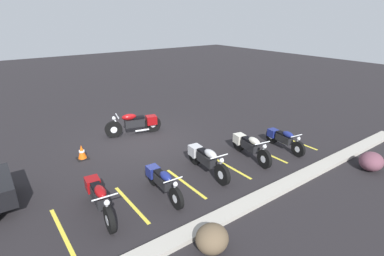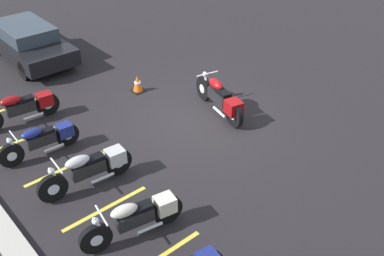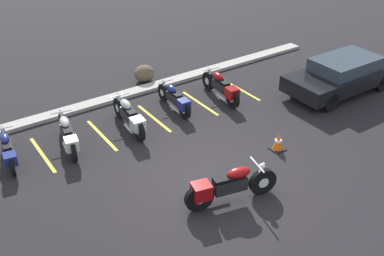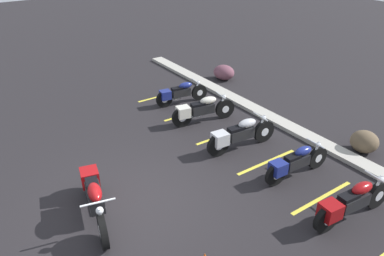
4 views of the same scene
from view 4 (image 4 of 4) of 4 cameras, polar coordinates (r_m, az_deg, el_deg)
ground at (r=8.98m, az=-9.36°, el=-11.68°), size 60.00×60.00×0.00m
motorcycle_maroon_featured at (r=8.60m, az=-14.63°, el=-10.01°), size 2.42×0.92×0.97m
parked_bike_0 at (r=13.54m, az=-1.92°, el=5.33°), size 0.64×2.00×0.79m
parked_bike_1 at (r=12.16m, az=1.34°, el=2.79°), size 0.77×2.21×0.88m
parked_bike_2 at (r=10.75m, az=7.13°, el=-1.02°), size 0.65×2.31×0.91m
parked_bike_3 at (r=9.88m, az=15.39°, el=-5.12°), size 0.59×2.09×0.82m
parked_bike_4 at (r=8.89m, az=23.01°, el=-10.46°), size 0.65×2.28×0.90m
concrete_curb at (r=12.09m, az=16.42°, el=-0.79°), size 18.00×0.50×0.12m
landscape_rock_0 at (r=11.73m, az=24.78°, el=-1.89°), size 0.96×0.92×0.64m
landscape_rock_1 at (r=15.93m, az=4.88°, el=8.44°), size 1.11×1.02×0.62m
stall_line_0 at (r=14.43m, az=-4.46°, el=4.97°), size 0.10×2.10×0.00m
stall_line_1 at (r=13.00m, az=-0.25°, el=2.30°), size 0.10×2.10×0.00m
stall_line_2 at (r=11.69m, az=4.92°, el=-1.02°), size 0.10×2.10×0.00m
stall_line_3 at (r=10.54m, az=11.32°, el=-5.10°), size 0.10×2.10×0.00m
stall_line_4 at (r=9.62m, az=19.22°, el=-9.97°), size 0.10×2.10×0.00m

